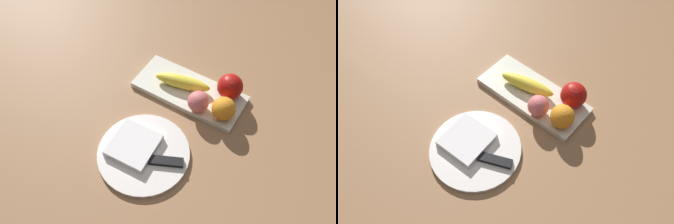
# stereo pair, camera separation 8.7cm
# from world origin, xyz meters

# --- Properties ---
(ground_plane) EXTENTS (2.40, 2.40, 0.00)m
(ground_plane) POSITION_xyz_m (0.00, 0.00, 0.00)
(ground_plane) COLOR #976C48
(fruit_tray) EXTENTS (0.33, 0.14, 0.02)m
(fruit_tray) POSITION_xyz_m (-0.02, -0.03, 0.01)
(fruit_tray) COLOR silver
(fruit_tray) RESTS_ON ground_plane
(apple) EXTENTS (0.07, 0.07, 0.07)m
(apple) POSITION_xyz_m (-0.12, -0.08, 0.05)
(apple) COLOR #A7120E
(apple) RESTS_ON fruit_tray
(banana) EXTENTS (0.17, 0.07, 0.04)m
(banana) POSITION_xyz_m (0.01, -0.03, 0.04)
(banana) COLOR yellow
(banana) RESTS_ON fruit_tray
(orange_near_apple) EXTENTS (0.07, 0.07, 0.07)m
(orange_near_apple) POSITION_xyz_m (-0.14, -0.00, 0.05)
(orange_near_apple) COLOR orange
(orange_near_apple) RESTS_ON fruit_tray
(peach) EXTENTS (0.06, 0.06, 0.06)m
(peach) POSITION_xyz_m (-0.07, 0.01, 0.05)
(peach) COLOR #DB676B
(peach) RESTS_ON fruit_tray
(dinner_plate) EXTENTS (0.24, 0.24, 0.01)m
(dinner_plate) POSITION_xyz_m (-0.02, 0.21, 0.01)
(dinner_plate) COLOR white
(dinner_plate) RESTS_ON ground_plane
(folded_napkin) EXTENTS (0.12, 0.12, 0.02)m
(folded_napkin) POSITION_xyz_m (0.01, 0.21, 0.02)
(folded_napkin) COLOR white
(folded_napkin) RESTS_ON dinner_plate
(knife) EXTENTS (0.17, 0.10, 0.01)m
(knife) POSITION_xyz_m (-0.07, 0.21, 0.02)
(knife) COLOR silver
(knife) RESTS_ON dinner_plate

